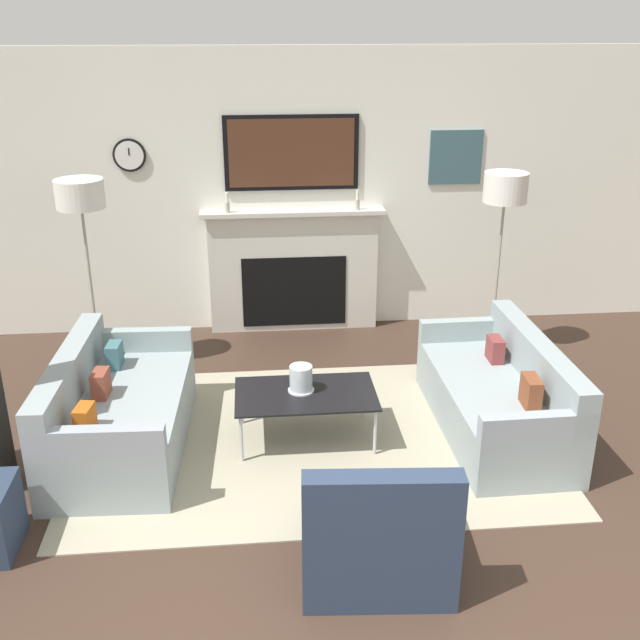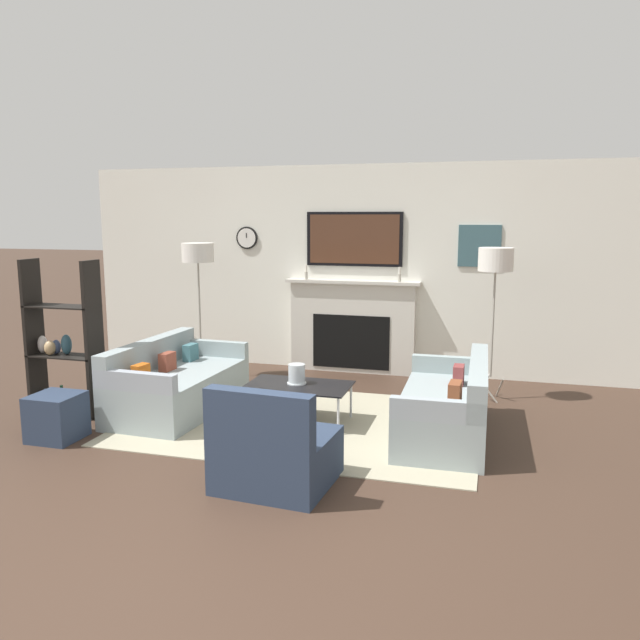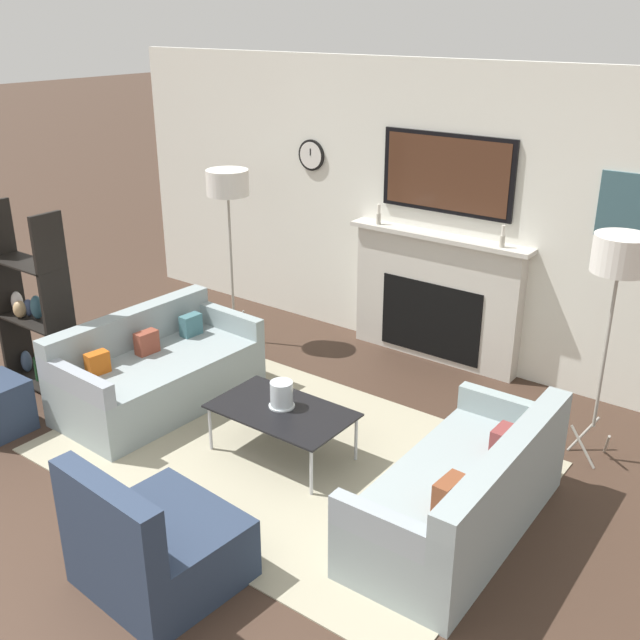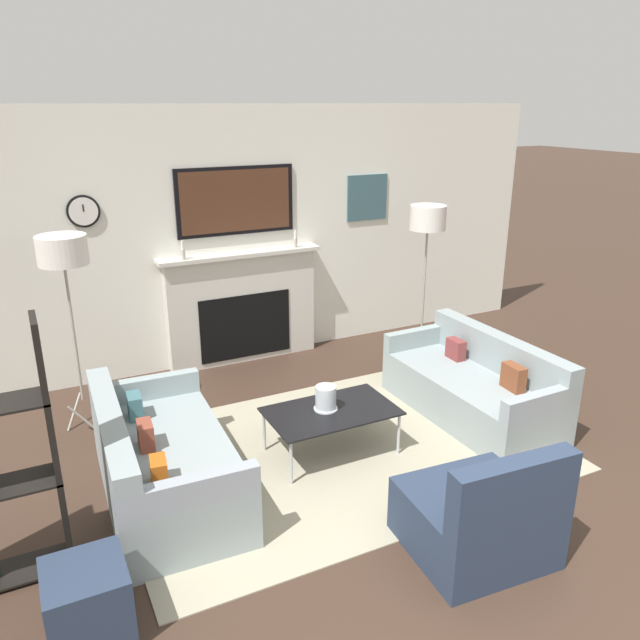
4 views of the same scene
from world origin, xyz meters
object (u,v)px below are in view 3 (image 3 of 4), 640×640
armchair (154,546)px  couch_left (156,373)px  couch_right (463,495)px  floor_lamp_left (228,186)px  floor_lamp_right (620,258)px  shelf_unit (32,309)px  coffee_table (282,412)px  hurricane_candle (282,396)px

armchair → couch_left: bearing=138.0°
couch_right → couch_left: bearing=180.0°
couch_left → floor_lamp_left: 1.90m
floor_lamp_right → shelf_unit: size_ratio=1.06×
floor_lamp_left → shelf_unit: 2.05m
armchair → floor_lamp_right: size_ratio=0.51×
couch_left → floor_lamp_right: bearing=22.8°
couch_left → coffee_table: 1.36m
hurricane_candle → floor_lamp_right: bearing=35.1°
shelf_unit → hurricane_candle: bearing=10.0°
armchair → hurricane_candle: (-0.31, 1.51, 0.21)m
couch_right → floor_lamp_left: floor_lamp_left is taller
coffee_table → floor_lamp_left: size_ratio=0.60×
coffee_table → floor_lamp_left: floor_lamp_left is taller
couch_left → floor_lamp_left: size_ratio=0.98×
shelf_unit → floor_lamp_left: bearing=68.1°
couch_right → coffee_table: 1.47m
couch_left → shelf_unit: size_ratio=1.05×
armchair → coffee_table: (-0.28, 1.48, 0.10)m
couch_left → armchair: (1.64, -1.48, -0.01)m
armchair → hurricane_candle: size_ratio=4.41×
hurricane_candle → couch_right: bearing=-1.4°
floor_lamp_left → shelf_unit: floor_lamp_left is taller
hurricane_candle → floor_lamp_right: (1.86, 1.31, 1.07)m
armchair → floor_lamp_left: floor_lamp_left is taller
couch_right → floor_lamp_right: size_ratio=1.01×
couch_left → couch_right: couch_left is taller
couch_left → hurricane_candle: couch_left is taller
coffee_table → hurricane_candle: hurricane_candle is taller
couch_left → floor_lamp_right: size_ratio=0.99×
couch_left → floor_lamp_right: floor_lamp_right is taller
coffee_table → shelf_unit: size_ratio=0.64×
couch_right → hurricane_candle: couch_right is taller
hurricane_candle → shelf_unit: 2.45m
armchair → shelf_unit: bearing=158.1°
couch_right → floor_lamp_left: bearing=157.2°
armchair → hurricane_candle: armchair is taller
coffee_table → hurricane_candle: size_ratio=5.17×
hurricane_candle → floor_lamp_right: floor_lamp_right is taller
armchair → floor_lamp_right: 3.47m
coffee_table → shelf_unit: shelf_unit is taller
floor_lamp_left → floor_lamp_right: size_ratio=1.01×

